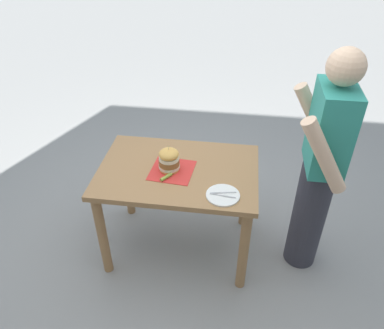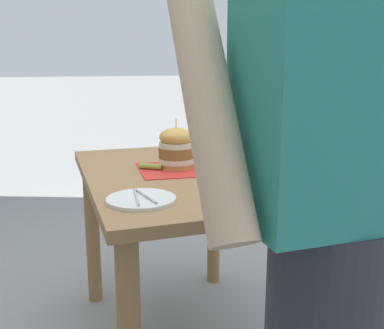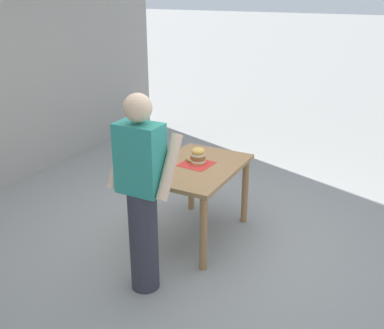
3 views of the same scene
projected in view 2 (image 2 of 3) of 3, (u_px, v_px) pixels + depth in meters
name	position (u px, v px, depth m)	size (l,w,h in m)	color
patio_table	(184.00, 203.00, 1.83)	(0.77, 1.13, 0.77)	#9E7247
serving_paper	(176.00, 169.00, 1.83)	(0.29, 0.29, 0.00)	red
sandwich	(176.00, 148.00, 1.83)	(0.15, 0.15, 0.20)	gold
pickle_spear	(151.00, 166.00, 1.81)	(0.02, 0.02, 0.09)	#8EA83D
side_plate_with_forks	(141.00, 199.00, 1.41)	(0.22, 0.22, 0.02)	white
diner_across_table	(327.00, 226.00, 0.89)	(0.55, 0.35, 1.69)	#33333D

